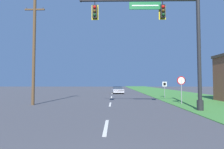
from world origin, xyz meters
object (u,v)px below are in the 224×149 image
Objects in this scene: signal_mast at (171,36)px; utility_pole_near at (34,50)px; car_ahead at (118,90)px; route_sign_post at (165,86)px; stop_sign at (181,84)px.

signal_mast is 0.92× the size of utility_pole_near.
car_ahead is 2.27× the size of route_sign_post.
car_ahead is 11.06m from route_sign_post.
utility_pole_near is (-13.61, -6.86, 3.38)m from route_sign_post.
utility_pole_near is (-13.30, -0.50, 3.04)m from stop_sign.
stop_sign is at bearing 60.00° from signal_mast.
route_sign_post is at bearing 87.19° from stop_sign.
utility_pole_near is at bearing -177.86° from stop_sign.
utility_pole_near reaches higher than car_ahead.
signal_mast is 5.37m from stop_sign.
utility_pole_near is at bearing 164.84° from signal_mast.
signal_mast reaches higher than route_sign_post.
route_sign_post is (5.81, -9.37, 0.92)m from car_ahead.
signal_mast is at bearing -15.16° from utility_pole_near.
route_sign_post is at bearing -58.21° from car_ahead.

